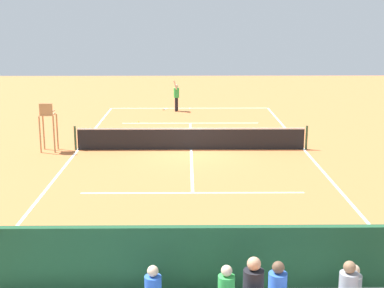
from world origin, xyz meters
TOP-DOWN VIEW (x-y plane):
  - ground_plane at (0.00, 0.00)m, footprint 60.00×60.00m
  - court_line_markings at (0.00, -0.04)m, footprint 10.10×22.20m
  - tennis_net at (0.00, 0.00)m, footprint 10.30×0.10m
  - backdrop_wall at (0.00, 14.00)m, footprint 18.00×0.16m
  - umpire_chair at (6.20, 0.24)m, footprint 0.67×0.67m
  - courtside_bench at (-3.13, 13.27)m, footprint 1.80×0.40m
  - tennis_player at (0.82, -9.90)m, footprint 0.45×0.56m
  - tennis_racket at (1.52, -10.55)m, footprint 0.40×0.58m
  - tennis_ball_near at (2.89, -6.31)m, footprint 0.07×0.07m

SIDE VIEW (x-z plane):
  - ground_plane at x=0.00m, z-range 0.00..0.00m
  - court_line_markings at x=0.00m, z-range 0.00..0.01m
  - tennis_racket at x=1.52m, z-range 0.00..0.03m
  - tennis_ball_near at x=2.89m, z-range 0.00..0.07m
  - tennis_net at x=0.00m, z-range -0.03..1.04m
  - courtside_bench at x=-3.13m, z-range 0.09..1.02m
  - backdrop_wall at x=0.00m, z-range 0.00..2.00m
  - tennis_player at x=0.82m, z-range 0.05..1.98m
  - umpire_chair at x=6.20m, z-range 0.24..2.38m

